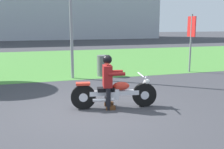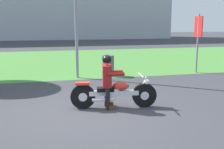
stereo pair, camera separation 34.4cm
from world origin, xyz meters
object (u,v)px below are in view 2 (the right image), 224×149
at_px(rider_lead, 108,77).
at_px(trash_can, 108,66).
at_px(motorcycle_lead, 114,93).
at_px(sign_banner, 198,34).

distance_m(rider_lead, trash_can, 4.45).
height_order(rider_lead, trash_can, rider_lead).
bearing_deg(motorcycle_lead, trash_can, 87.90).
relative_size(rider_lead, sign_banner, 0.54).
xyz_separation_m(trash_can, sign_banner, (4.04, -0.24, 1.29)).
relative_size(rider_lead, trash_can, 1.61).
bearing_deg(trash_can, rider_lead, -103.58).
relative_size(motorcycle_lead, trash_can, 2.58).
bearing_deg(rider_lead, sign_banner, 48.02).
bearing_deg(sign_banner, motorcycle_lead, -140.15).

